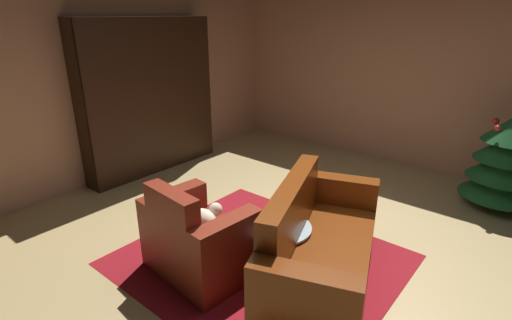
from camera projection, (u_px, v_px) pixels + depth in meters
The scene contains 11 objects.
ground_plane at pixel (293, 247), 4.03m from camera, with size 7.55×7.55×0.00m, color tan.
wall_back at pixel (415, 80), 5.85m from camera, with size 6.33×0.06×2.66m, color tan.
wall_left at pixel (112, 86), 5.42m from camera, with size 0.06×6.41×2.66m, color tan.
area_rug at pixel (260, 260), 3.81m from camera, with size 2.50×2.23×0.01m, color maroon.
bookshelf_unit at pixel (159, 96), 5.78m from camera, with size 0.34×2.14×2.24m.
armchair_red at pixel (197, 241), 3.54m from camera, with size 1.03×0.77×0.91m.
couch_red at pixel (318, 250), 3.42m from camera, with size 1.37×2.00×0.93m.
coffee_table at pixel (278, 231), 3.59m from camera, with size 0.62×0.62×0.44m.
book_stack_on_table at pixel (279, 221), 3.60m from camera, with size 0.22×0.17×0.06m.
bottle_on_table at pixel (289, 223), 3.39m from camera, with size 0.06×0.06×0.31m.
decorated_tree at pixel (505, 162), 4.70m from camera, with size 0.91×0.91×1.17m.
Camera 1 is at (1.89, -2.90, 2.28)m, focal length 27.13 mm.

